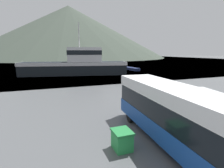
% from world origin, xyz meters
% --- Properties ---
extents(water_surface, '(240.00, 240.00, 0.00)m').
position_xyz_m(water_surface, '(0.00, 144.56, 0.00)').
color(water_surface, '#3D5160').
rests_on(water_surface, ground).
extents(hill_backdrop, '(174.96, 174.96, 46.92)m').
position_xyz_m(hill_backdrop, '(15.57, 171.43, 23.46)').
color(hill_backdrop, '#3D473D').
rests_on(hill_backdrop, ground).
extents(tour_bus, '(3.26, 11.60, 3.44)m').
position_xyz_m(tour_bus, '(0.63, 5.37, 1.93)').
color(tour_bus, '#194799').
rests_on(tour_bus, ground).
extents(delivery_van, '(3.28, 5.58, 2.37)m').
position_xyz_m(delivery_van, '(5.34, 8.05, 1.26)').
color(delivery_van, silver).
rests_on(delivery_van, ground).
extents(fishing_boat, '(24.75, 9.74, 11.87)m').
position_xyz_m(fishing_boat, '(0.55, 39.25, 2.36)').
color(fishing_boat, black).
rests_on(fishing_boat, water_surface).
extents(storage_bin, '(1.02, 1.20, 1.10)m').
position_xyz_m(storage_bin, '(-2.36, 6.10, 0.56)').
color(storage_bin, green).
rests_on(storage_bin, ground).
extents(small_boat, '(2.23, 6.97, 0.78)m').
position_xyz_m(small_boat, '(17.25, 44.06, 0.39)').
color(small_boat, '#19234C').
rests_on(small_boat, water_surface).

